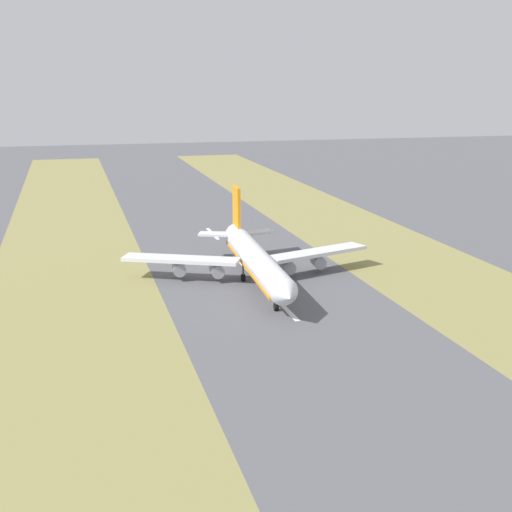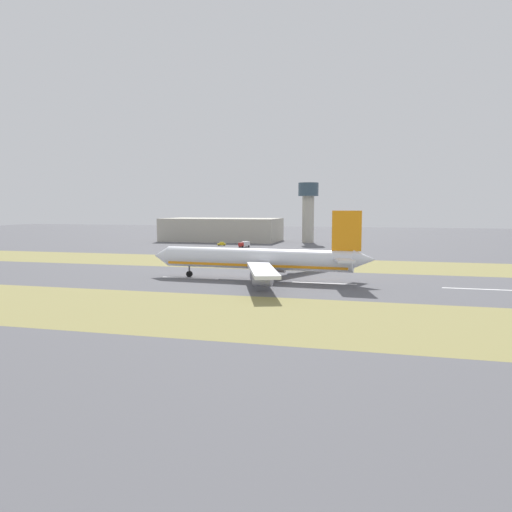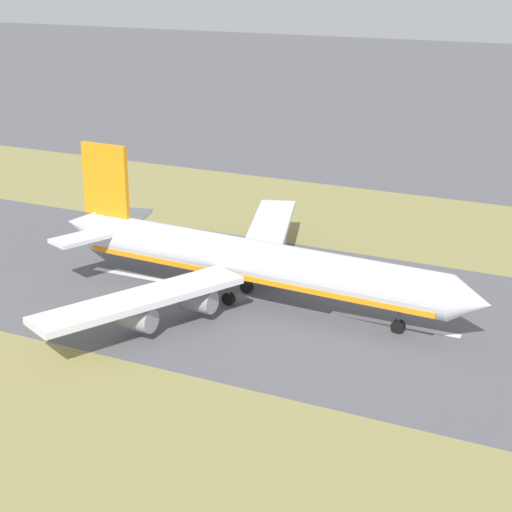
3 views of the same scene
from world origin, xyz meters
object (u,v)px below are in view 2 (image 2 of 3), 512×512
at_px(service_truck, 244,244).
at_px(apron_car, 222,244).
at_px(airplane_main_jet, 262,260).
at_px(terminal_building, 222,230).
at_px(control_tower, 308,206).

distance_m(service_truck, apron_car, 16.97).
relative_size(airplane_main_jet, terminal_building, 0.94).
height_order(airplane_main_jet, control_tower, control_tower).
bearing_deg(airplane_main_jet, service_truck, 18.47).
bearing_deg(service_truck, control_tower, -31.25).
relative_size(airplane_main_jet, service_truck, 10.97).
bearing_deg(control_tower, service_truck, 148.75).
xyz_separation_m(terminal_building, control_tower, (-1.05, -54.67, 14.84)).
height_order(control_tower, apron_car, control_tower).
height_order(airplane_main_jet, service_truck, airplane_main_jet).
bearing_deg(apron_car, terminal_building, 18.26).
bearing_deg(apron_car, airplane_main_jet, -156.30).
xyz_separation_m(airplane_main_jet, control_tower, (157.57, 10.81, 15.91)).
relative_size(terminal_building, control_tower, 2.02).
bearing_deg(apron_car, control_tower, -48.81).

